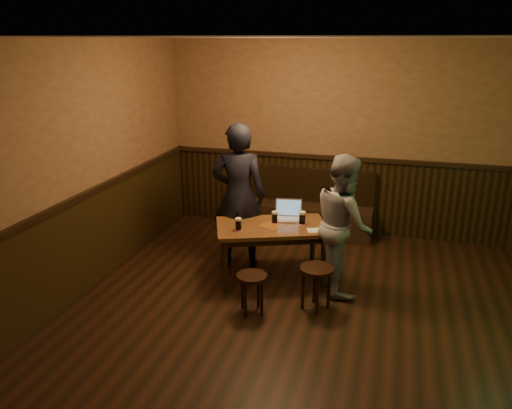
{
  "coord_description": "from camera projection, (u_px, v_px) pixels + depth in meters",
  "views": [
    {
      "loc": [
        0.86,
        -4.22,
        2.79
      ],
      "look_at": [
        -0.64,
        1.04,
        0.97
      ],
      "focal_mm": 35.0,
      "sensor_mm": 36.0,
      "label": 1
    }
  ],
  "objects": [
    {
      "name": "room",
      "position": [
        297.0,
        213.0,
        4.77
      ],
      "size": [
        5.04,
        6.04,
        2.84
      ],
      "color": "black",
      "rests_on": "ground"
    },
    {
      "name": "stool_left",
      "position": [
        252.0,
        282.0,
        5.25
      ],
      "size": [
        0.4,
        0.4,
        0.44
      ],
      "rotation": [
        0.0,
        0.0,
        -0.3
      ],
      "color": "black",
      "rests_on": "ground"
    },
    {
      "name": "bench",
      "position": [
        298.0,
        212.0,
        7.48
      ],
      "size": [
        2.2,
        0.5,
        0.95
      ],
      "color": "black",
      "rests_on": "ground"
    },
    {
      "name": "pub_table",
      "position": [
        272.0,
        232.0,
        5.92
      ],
      "size": [
        1.47,
        1.16,
        0.69
      ],
      "rotation": [
        0.0,
        0.0,
        0.38
      ],
      "color": "#512717",
      "rests_on": "ground"
    },
    {
      "name": "laptop",
      "position": [
        288.0,
        214.0,
        6.09
      ],
      "size": [
        0.36,
        0.31,
        0.23
      ],
      "rotation": [
        0.0,
        0.0,
        0.16
      ],
      "color": "silver",
      "rests_on": "pub_table"
    },
    {
      "name": "menu",
      "position": [
        317.0,
        230.0,
        5.74
      ],
      "size": [
        0.26,
        0.21,
        0.0
      ],
      "primitive_type": "cube",
      "rotation": [
        0.0,
        0.0,
        0.33
      ],
      "color": "silver",
      "rests_on": "pub_table"
    },
    {
      "name": "person_grey",
      "position": [
        343.0,
        224.0,
        5.64
      ],
      "size": [
        0.85,
        0.95,
        1.6
      ],
      "primitive_type": "imported",
      "rotation": [
        0.0,
        0.0,
        1.96
      ],
      "color": "gray",
      "rests_on": "ground"
    },
    {
      "name": "person_suit",
      "position": [
        239.0,
        196.0,
        6.2
      ],
      "size": [
        0.74,
        0.54,
        1.85
      ],
      "primitive_type": "imported",
      "rotation": [
        0.0,
        0.0,
        3.3
      ],
      "color": "black",
      "rests_on": "ground"
    },
    {
      "name": "stool_right",
      "position": [
        316.0,
        276.0,
        5.3
      ],
      "size": [
        0.44,
        0.44,
        0.49
      ],
      "rotation": [
        0.0,
        0.0,
        0.26
      ],
      "color": "black",
      "rests_on": "ground"
    },
    {
      "name": "pint_left",
      "position": [
        238.0,
        224.0,
        5.72
      ],
      "size": [
        0.1,
        0.1,
        0.15
      ],
      "color": "#B01525",
      "rests_on": "pub_table"
    },
    {
      "name": "pint_mid",
      "position": [
        275.0,
        217.0,
        5.95
      ],
      "size": [
        0.09,
        0.09,
        0.15
      ],
      "color": "#B01525",
      "rests_on": "pub_table"
    },
    {
      "name": "pint_right",
      "position": [
        302.0,
        218.0,
        5.91
      ],
      "size": [
        0.1,
        0.1,
        0.16
      ],
      "color": "#B01525",
      "rests_on": "pub_table"
    }
  ]
}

